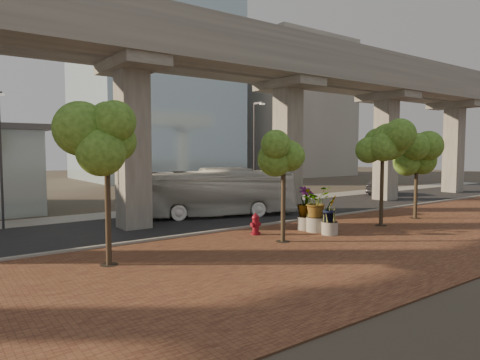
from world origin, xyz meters
TOP-DOWN VIEW (x-y plane):
  - ground at (0.00, 0.00)m, footprint 160.00×160.00m
  - brick_plaza at (0.00, -8.00)m, footprint 70.00×13.00m
  - asphalt_road at (0.00, 2.00)m, footprint 90.00×8.00m
  - curb_strip at (0.00, -2.00)m, footprint 70.00×0.25m
  - far_sidewalk at (0.00, 7.50)m, footprint 90.00×3.00m
  - transit_viaduct at (0.00, 2.00)m, footprint 72.00×5.60m
  - midrise_block at (38.00, 36.00)m, footprint 18.00×16.00m
  - transit_bus at (-0.24, 2.98)m, footprint 11.98×6.46m
  - parked_car at (21.53, 4.76)m, footprint 4.82×2.63m
  - fire_hydrant at (-1.64, -3.87)m, footprint 0.57×0.52m
  - planter_front at (1.55, -5.16)m, footprint 2.26×2.26m
  - planter_right at (1.51, -4.42)m, footprint 2.27×2.27m
  - planter_left at (1.54, -6.19)m, footprint 1.92×1.92m
  - street_tree_far_west at (-9.98, -5.21)m, footprint 3.20×3.20m
  - street_tree_near_west at (-1.65, -6.04)m, footprint 3.00×3.00m
  - street_tree_near_east at (6.06, -6.13)m, footprint 3.54×3.54m
  - street_tree_far_east at (10.22, -5.79)m, footprint 3.31×3.31m
  - streetlamp_west at (-12.19, 5.92)m, footprint 0.38×1.11m
  - streetlamp_east at (7.18, 7.38)m, footprint 0.42×1.24m

SIDE VIEW (x-z plane):
  - ground at x=0.00m, z-range 0.00..0.00m
  - asphalt_road at x=0.00m, z-range 0.00..0.04m
  - brick_plaza at x=0.00m, z-range 0.00..0.06m
  - far_sidewalk at x=0.00m, z-range 0.00..0.06m
  - curb_strip at x=0.00m, z-range 0.00..0.16m
  - fire_hydrant at x=-1.64m, z-range 0.04..1.18m
  - parked_car at x=21.53m, z-range 0.00..1.51m
  - planter_left at x=1.54m, z-range 0.29..2.40m
  - planter_right at x=1.51m, z-range 0.32..2.74m
  - planter_front at x=1.55m, z-range 0.33..2.81m
  - transit_bus at x=-0.24m, z-range 0.00..3.27m
  - street_tree_far_east at x=10.22m, z-range 1.26..6.72m
  - street_tree_near_west at x=-1.65m, z-range 1.46..7.04m
  - streetlamp_west at x=-12.19m, z-range 0.64..8.31m
  - streetlamp_east at x=7.18m, z-range 0.71..9.24m
  - street_tree_far_west at x=-9.98m, z-range 1.77..8.18m
  - street_tree_near_east at x=6.06m, z-range 1.76..8.43m
  - transit_viaduct at x=0.00m, z-range 1.09..13.49m
  - midrise_block at x=38.00m, z-range 0.00..24.00m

